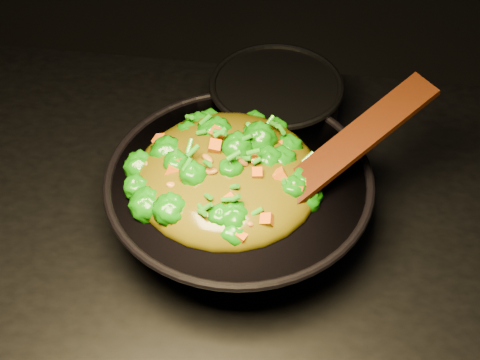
# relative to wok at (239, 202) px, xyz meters

# --- Properties ---
(wok) EXTENTS (0.41, 0.41, 0.10)m
(wok) POSITION_rel_wok_xyz_m (0.00, 0.00, 0.00)
(wok) COLOR black
(wok) RESTS_ON stovetop
(stir_fry) EXTENTS (0.33, 0.33, 0.09)m
(stir_fry) POSITION_rel_wok_xyz_m (-0.02, -0.01, 0.10)
(stir_fry) COLOR #157208
(stir_fry) RESTS_ON wok
(spatula) EXTENTS (0.26, 0.23, 0.13)m
(spatula) POSITION_rel_wok_xyz_m (0.13, 0.01, 0.11)
(spatula) COLOR #351705
(spatula) RESTS_ON wok
(back_pot) EXTENTS (0.24, 0.24, 0.12)m
(back_pot) POSITION_rel_wok_xyz_m (0.03, 0.20, 0.01)
(back_pot) COLOR black
(back_pot) RESTS_ON stovetop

